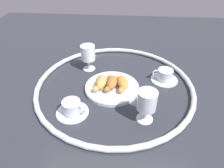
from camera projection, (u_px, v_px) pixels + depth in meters
ground_plane at (115, 87)px, 0.98m from camera, size 2.20×2.20×0.00m
table_chrome_rim at (115, 85)px, 0.97m from camera, size 0.76×0.76×0.02m
pastry_plate at (112, 87)px, 0.96m from camera, size 0.26×0.26×0.02m
croissant_large at (122, 83)px, 0.94m from camera, size 0.13×0.08×0.04m
croissant_small at (111, 83)px, 0.94m from camera, size 0.14×0.07×0.04m
croissant_extra at (101, 82)px, 0.94m from camera, size 0.14×0.07×0.04m
coffee_cup_near at (72, 108)px, 0.82m from camera, size 0.14×0.14×0.06m
coffee_cup_far at (165, 76)px, 1.01m from camera, size 0.14×0.14×0.06m
juice_glass_left at (88, 54)px, 1.06m from camera, size 0.08×0.08×0.14m
juice_glass_right at (147, 102)px, 0.75m from camera, size 0.08×0.08×0.14m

